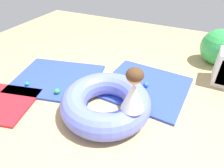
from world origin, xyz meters
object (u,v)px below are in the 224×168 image
object	(u,v)px
child_in_white	(134,90)
play_ball_red	(86,83)
play_ball_teal	(27,84)
exercise_ball_large	(219,47)
play_ball_blue	(146,85)
play_ball_orange	(123,91)
inflatable_cushion	(106,102)
play_ball_green	(57,91)

from	to	relation	value
child_in_white	play_ball_red	world-z (taller)	child_in_white
play_ball_teal	exercise_ball_large	size ratio (longest dim) A/B	0.10
child_in_white	play_ball_blue	size ratio (longest dim) A/B	6.27
play_ball_orange	play_ball_blue	xyz separation A→B (m)	(0.27, 0.33, -0.01)
inflatable_cushion	play_ball_teal	world-z (taller)	inflatable_cushion
play_ball_green	play_ball_red	distance (m)	0.49
inflatable_cushion	play_ball_blue	xyz separation A→B (m)	(0.35, 0.76, -0.09)
play_ball_green	play_ball_red	xyz separation A→B (m)	(0.30, 0.38, 0.01)
play_ball_red	exercise_ball_large	distance (m)	2.64
play_ball_orange	play_ball_teal	bearing A→B (deg)	-162.79
inflatable_cushion	play_ball_teal	xyz separation A→B (m)	(-1.45, -0.04, -0.10)
exercise_ball_large	play_ball_blue	bearing A→B (deg)	-124.20
play_ball_teal	play_ball_orange	bearing A→B (deg)	17.21
inflatable_cushion	play_ball_blue	distance (m)	0.84
child_in_white	play_ball_green	bearing A→B (deg)	-51.43
exercise_ball_large	play_ball_red	bearing A→B (deg)	-135.94
play_ball_orange	play_ball_green	bearing A→B (deg)	-155.44
play_ball_orange	exercise_ball_large	bearing A→B (deg)	54.78
play_ball_orange	exercise_ball_large	distance (m)	2.19
play_ball_green	play_ball_red	bearing A→B (deg)	51.46
child_in_white	play_ball_teal	size ratio (longest dim) A/B	8.23
play_ball_green	play_ball_red	size ratio (longest dim) A/B	0.77
play_ball_green	exercise_ball_large	distance (m)	3.12
play_ball_green	exercise_ball_large	xyz separation A→B (m)	(2.19, 2.21, 0.26)
play_ball_orange	exercise_ball_large	xyz separation A→B (m)	(1.26, 1.78, 0.25)
inflatable_cushion	play_ball_red	xyz separation A→B (m)	(-0.56, 0.38, -0.08)
play_ball_green	exercise_ball_large	bearing A→B (deg)	45.22
play_ball_teal	play_ball_green	bearing A→B (deg)	4.36
child_in_white	play_ball_red	distance (m)	1.23
inflatable_cushion	play_ball_green	distance (m)	0.86
child_in_white	inflatable_cushion	bearing A→B (deg)	-62.22
inflatable_cushion	play_ball_orange	xyz separation A→B (m)	(0.07, 0.43, -0.08)
play_ball_teal	exercise_ball_large	world-z (taller)	exercise_ball_large
play_ball_teal	play_ball_blue	world-z (taller)	play_ball_blue
play_ball_red	play_ball_orange	bearing A→B (deg)	4.13
play_ball_teal	play_ball_red	xyz separation A→B (m)	(0.89, 0.43, 0.02)
child_in_white	exercise_ball_large	world-z (taller)	child_in_white
play_ball_blue	play_ball_red	distance (m)	0.98
child_in_white	exercise_ball_large	bearing A→B (deg)	-156.81
play_ball_red	exercise_ball_large	xyz separation A→B (m)	(1.89, 1.83, 0.25)
play_ball_blue	exercise_ball_large	distance (m)	1.77
play_ball_orange	play_ball_blue	world-z (taller)	play_ball_orange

